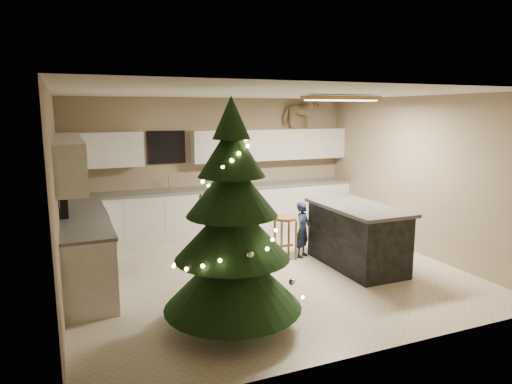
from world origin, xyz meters
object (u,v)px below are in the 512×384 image
christmas_tree (232,236)px  toddler (303,230)px  island (357,236)px  bar_stool (285,227)px  rocking_horse (300,113)px

christmas_tree → toddler: (1.88, 1.86, -0.58)m
island → christmas_tree: size_ratio=0.68×
bar_stool → toddler: bearing=-3.1°
toddler → bar_stool: bearing=139.0°
christmas_tree → toddler: christmas_tree is taller
christmas_tree → island: bearing=25.1°
bar_stool → christmas_tree: (-1.57, -1.88, 0.51)m
island → rocking_horse: bearing=81.4°
bar_stool → toddler: 0.32m
bar_stool → toddler: (0.31, -0.02, -0.07)m
island → bar_stool: 1.13m
island → toddler: 0.90m
christmas_tree → rocking_horse: rocking_horse is taller
christmas_tree → toddler: bearing=44.7°
christmas_tree → bar_stool: bearing=50.0°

